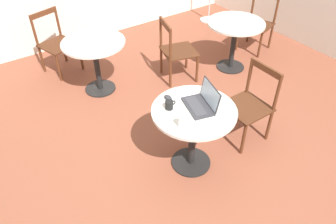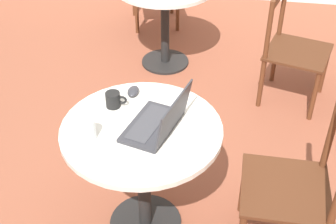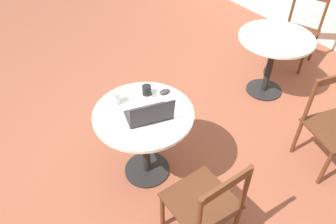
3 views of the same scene
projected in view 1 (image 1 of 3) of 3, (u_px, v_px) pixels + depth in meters
name	position (u px, v px, depth m)	size (l,w,h in m)	color
ground_plane	(187.00, 157.00, 3.54)	(16.00, 16.00, 0.00)	brown
cafe_table_near	(193.00, 122.00, 3.12)	(0.80, 0.80, 0.72)	black
cafe_table_mid	(235.00, 32.00, 4.62)	(0.80, 0.80, 0.72)	black
cafe_table_far	(95.00, 52.00, 4.17)	(0.80, 0.80, 0.72)	black
chair_near_right	(250.00, 105.00, 3.55)	(0.45, 0.45, 0.87)	#562D19
chair_mid_left	(176.00, 51.00, 4.48)	(0.55, 0.55, 0.87)	#562D19
chair_mid_right	(258.00, 23.00, 5.18)	(0.56, 0.56, 0.87)	#562D19
chair_far_back	(56.00, 43.00, 4.66)	(0.56, 0.56, 0.87)	#562D19
laptop	(202.00, 102.00, 3.03)	(0.32, 0.40, 0.22)	#2D2D33
mouse	(168.00, 98.00, 3.14)	(0.06, 0.10, 0.03)	#2D2D33
mug	(169.00, 105.00, 3.01)	(0.11, 0.08, 0.08)	black
drinking_glass	(182.00, 122.00, 2.81)	(0.07, 0.07, 0.11)	silver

